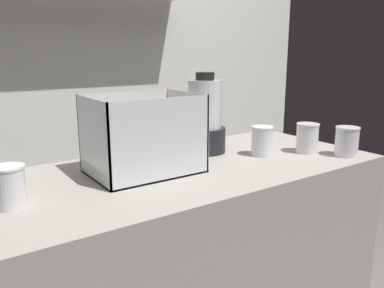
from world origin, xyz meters
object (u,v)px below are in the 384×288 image
at_px(blender_pitcher, 205,120).
at_px(juice_cup_mango_left, 262,143).
at_px(juice_cup_beet_far_left, 10,189).
at_px(juice_cup_carrot_middle, 307,140).
at_px(juice_cup_carrot_right, 347,143).
at_px(carrot_display_bin, 146,148).

relative_size(blender_pitcher, juice_cup_mango_left, 2.76).
bearing_deg(juice_cup_beet_far_left, juice_cup_carrot_middle, -3.27).
distance_m(juice_cup_beet_far_left, juice_cup_carrot_right, 1.19).
bearing_deg(juice_cup_carrot_middle, juice_cup_carrot_right, -56.54).
height_order(carrot_display_bin, juice_cup_beet_far_left, carrot_display_bin).
xyz_separation_m(juice_cup_carrot_middle, juice_cup_carrot_right, (0.08, -0.12, -0.00)).
relative_size(juice_cup_beet_far_left, juice_cup_mango_left, 0.96).
height_order(carrot_display_bin, juice_cup_carrot_middle, carrot_display_bin).
height_order(juice_cup_carrot_middle, juice_cup_carrot_right, juice_cup_carrot_middle).
bearing_deg(juice_cup_mango_left, juice_cup_carrot_middle, -20.41).
height_order(carrot_display_bin, juice_cup_carrot_right, carrot_display_bin).
height_order(carrot_display_bin, blender_pitcher, blender_pitcher).
relative_size(blender_pitcher, juice_cup_beet_far_left, 2.87).
relative_size(juice_cup_beet_far_left, juice_cup_carrot_middle, 0.94).
height_order(juice_cup_mango_left, juice_cup_carrot_right, same).
bearing_deg(juice_cup_carrot_right, blender_pitcher, 138.61).
distance_m(juice_cup_mango_left, juice_cup_carrot_middle, 0.20).
height_order(juice_cup_mango_left, juice_cup_carrot_middle, juice_cup_carrot_middle).
distance_m(juice_cup_mango_left, juice_cup_carrot_right, 0.33).
bearing_deg(blender_pitcher, juice_cup_carrot_right, -41.39).
xyz_separation_m(juice_cup_mango_left, juice_cup_carrot_middle, (0.18, -0.07, 0.00)).
height_order(juice_cup_beet_far_left, juice_cup_carrot_right, juice_cup_carrot_right).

